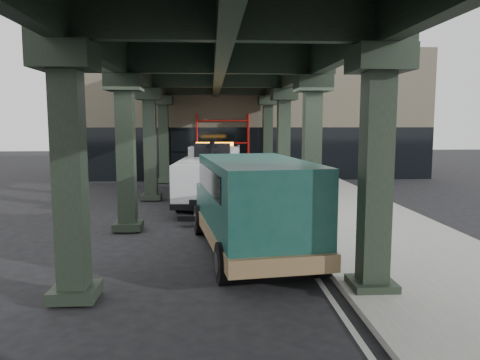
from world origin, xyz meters
name	(u,v)px	position (x,y,z in m)	size (l,w,h in m)	color
ground	(236,245)	(0.00, 0.00, 0.00)	(90.00, 90.00, 0.00)	black
sidewalk	(366,225)	(4.50, 2.00, 0.07)	(5.00, 40.00, 0.15)	gray
lane_stripe	(283,229)	(1.70, 2.00, 0.01)	(0.12, 38.00, 0.01)	silver
viaduct	(219,60)	(-0.40, 2.00, 5.46)	(7.40, 32.00, 6.40)	black
building	(249,115)	(2.00, 20.00, 4.00)	(22.00, 10.00, 8.00)	#C6B793
scaffolding	(223,146)	(0.00, 14.64, 2.11)	(3.08, 0.88, 4.00)	red
tow_truck	(212,173)	(-0.66, 7.28, 1.32)	(2.96, 8.41, 2.71)	black
towed_van	(253,204)	(0.40, -1.03, 1.39)	(3.26, 6.61, 2.58)	#113E36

